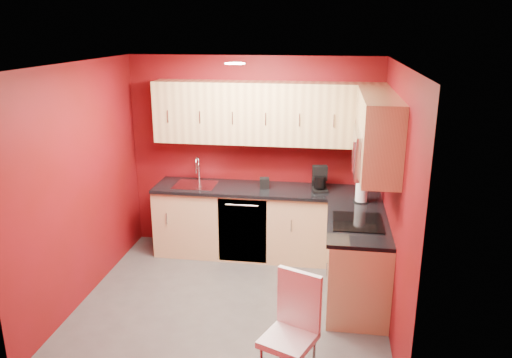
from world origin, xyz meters
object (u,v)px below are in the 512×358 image
(microwave, at_px, (374,152))
(dining_chair, at_px, (289,334))
(sink, at_px, (196,182))
(coffee_maker, at_px, (320,179))
(napkin_holder, at_px, (264,183))
(paper_towel, at_px, (362,189))

(microwave, distance_m, dining_chair, 1.96)
(sink, height_order, coffee_maker, sink)
(coffee_maker, bearing_deg, microwave, -71.83)
(napkin_holder, bearing_deg, paper_towel, -16.74)
(microwave, height_order, napkin_holder, microwave)
(sink, height_order, dining_chair, sink)
(sink, xyz_separation_m, coffee_maker, (1.57, -0.02, 0.12))
(paper_towel, height_order, dining_chair, paper_towel)
(sink, distance_m, coffee_maker, 1.57)
(paper_towel, bearing_deg, sink, 170.21)
(coffee_maker, xyz_separation_m, paper_towel, (0.48, -0.34, 0.01))
(coffee_maker, height_order, napkin_holder, coffee_maker)
(coffee_maker, bearing_deg, sink, 169.52)
(sink, bearing_deg, napkin_holder, -0.20)
(paper_towel, bearing_deg, microwave, -85.75)
(microwave, xyz_separation_m, coffee_maker, (-0.52, 0.99, -0.60))
(coffee_maker, relative_size, paper_towel, 0.95)
(sink, distance_m, dining_chair, 2.82)
(microwave, height_order, sink, microwave)
(napkin_holder, xyz_separation_m, paper_towel, (1.16, -0.35, 0.09))
(paper_towel, bearing_deg, napkin_holder, 163.26)
(napkin_holder, distance_m, paper_towel, 1.22)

